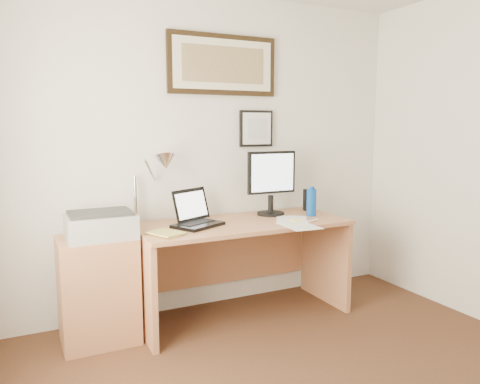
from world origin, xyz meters
TOP-DOWN VIEW (x-y plane):
  - wall_back at (0.00, 2.00)m, footprint 3.50×0.02m
  - side_cabinet at (-0.92, 1.68)m, footprint 0.50×0.40m
  - water_bottle at (0.76, 1.60)m, footprint 0.08×0.08m
  - bottle_cap at (0.76, 1.60)m, footprint 0.04×0.04m
  - speaker at (0.88, 1.82)m, footprint 0.10×0.10m
  - paper_sheet_a at (0.46, 1.32)m, footprint 0.24×0.33m
  - paper_sheet_b at (0.52, 1.51)m, footprint 0.37×0.41m
  - sticky_pad at (0.53, 1.47)m, footprint 0.09×0.09m
  - marker_pen at (0.63, 1.39)m, footprint 0.14×0.06m
  - book at (-0.58, 1.44)m, footprint 0.25×0.28m
  - desk at (0.15, 1.72)m, footprint 1.60×0.70m
  - laptop at (-0.21, 1.67)m, footprint 0.41×0.43m
  - lcd_monitor at (0.48, 1.77)m, footprint 0.42×0.22m
  - printer at (-0.89, 1.66)m, footprint 0.44×0.34m
  - desk_lamp at (-0.41, 1.81)m, footprint 0.29×0.27m
  - picture_large at (0.15, 1.97)m, footprint 0.92×0.04m
  - picture_small at (0.45, 1.97)m, footprint 0.30×0.03m

SIDE VIEW (x-z plane):
  - side_cabinet at x=-0.92m, z-range 0.00..0.73m
  - desk at x=0.15m, z-range 0.14..0.89m
  - paper_sheet_a at x=0.46m, z-range 0.75..0.75m
  - paper_sheet_b at x=0.52m, z-range 0.75..0.75m
  - sticky_pad at x=0.53m, z-range 0.75..0.76m
  - marker_pen at x=0.63m, z-range 0.75..0.77m
  - book at x=-0.58m, z-range 0.75..0.77m
  - laptop at x=-0.21m, z-range 0.68..0.94m
  - printer at x=-0.89m, z-range 0.73..0.91m
  - speaker at x=0.88m, z-range 0.75..0.93m
  - water_bottle at x=0.76m, z-range 0.75..0.97m
  - bottle_cap at x=0.76m, z-range 0.97..0.99m
  - lcd_monitor at x=0.48m, z-range 0.78..1.30m
  - desk_lamp at x=-0.41m, z-range 0.92..1.45m
  - wall_back at x=0.00m, z-range 0.00..2.50m
  - picture_small at x=0.45m, z-range 1.30..1.60m
  - picture_large at x=0.15m, z-range 1.72..2.19m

